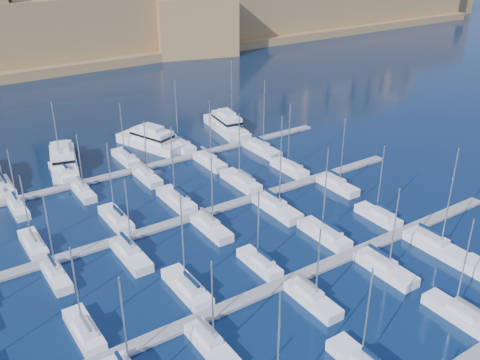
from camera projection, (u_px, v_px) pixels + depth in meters
ground at (232, 244)px, 78.64m from camera, size 600.00×600.00×0.00m
pontoon_mid_near at (282, 284)px, 69.56m from camera, size 84.00×2.00×0.40m
pontoon_mid_far at (198, 215)px, 86.05m from camera, size 84.00×2.00×0.40m
pontoon_far at (141, 168)px, 102.54m from camera, size 84.00×2.00×0.40m
sailboat_4 at (458, 313)px, 63.43m from camera, size 2.56×8.53×13.68m
sailboat_13 at (84, 330)px, 60.80m from camera, size 2.49×8.31×11.93m
sailboat_14 at (187, 288)px, 67.94m from camera, size 2.76×9.22×14.20m
sailboat_15 at (260, 263)px, 72.92m from camera, size 2.36×7.85×11.91m
sailboat_16 at (325, 234)px, 79.71m from camera, size 2.80×9.32×14.73m
sailboat_17 at (379, 216)px, 84.75m from camera, size 2.44×8.15×12.85m
sailboat_20 at (211, 345)px, 58.66m from camera, size 2.49×8.30×12.34m
sailboat_21 at (312, 299)px, 65.90m from camera, size 2.53×8.44×11.32m
sailboat_22 at (385, 268)px, 71.81m from camera, size 2.80×9.33×13.28m
sailboat_23 at (436, 246)px, 76.69m from camera, size 3.02×10.06×16.45m
sailboat_25 at (33, 244)px, 77.27m from camera, size 2.46×8.21×11.82m
sailboat_26 at (116, 219)px, 83.93m from camera, size 2.65×8.84×13.55m
sailboat_27 at (177, 200)px, 89.67m from camera, size 2.89×9.63×13.83m
sailboat_28 at (241, 181)px, 96.22m from camera, size 2.88×9.61×13.62m
sailboat_29 at (290, 168)px, 101.39m from camera, size 2.64×8.80×13.53m
sailboat_31 at (56, 276)px, 70.24m from camera, size 2.26×7.52×12.85m
sailboat_32 at (131, 255)px, 74.76m from camera, size 2.74×9.15×12.88m
sailboat_33 at (211, 227)px, 81.53m from camera, size 2.63×8.77×12.89m
sailboat_34 at (277, 208)px, 87.15m from camera, size 3.00×10.02×16.93m
sailboat_35 at (337, 185)px, 94.78m from camera, size 2.57×8.56×13.61m
sailboat_37 at (5, 187)px, 94.19m from camera, size 2.49×8.31×11.46m
sailboat_38 at (63, 172)px, 99.81m from camera, size 2.79×9.30×14.56m
sailboat_39 at (126, 158)px, 105.90m from camera, size 2.65×8.83×12.06m
sailboat_40 at (179, 144)px, 112.36m from camera, size 2.92×9.73×14.76m
sailboat_41 at (234, 131)px, 119.36m from camera, size 3.02×10.06×16.79m
sailboat_43 at (18, 208)px, 87.07m from camera, size 2.15×7.17×11.43m
sailboat_44 at (83, 192)px, 92.43m from camera, size 2.22×7.42×11.68m
sailboat_45 at (147, 176)px, 98.05m from camera, size 2.48×8.28×11.82m
sailboat_46 at (209, 161)px, 104.35m from camera, size 2.71×9.04×13.46m
sailboat_47 at (262, 149)px, 110.12m from camera, size 3.00×10.00×15.65m
motor_yacht_b at (63, 159)px, 102.70m from camera, size 8.44×16.47×5.25m
motor_yacht_c at (151, 140)px, 112.04m from camera, size 9.87×16.56×5.25m
motor_yacht_d at (226, 124)px, 121.02m from camera, size 6.62×15.64×5.25m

